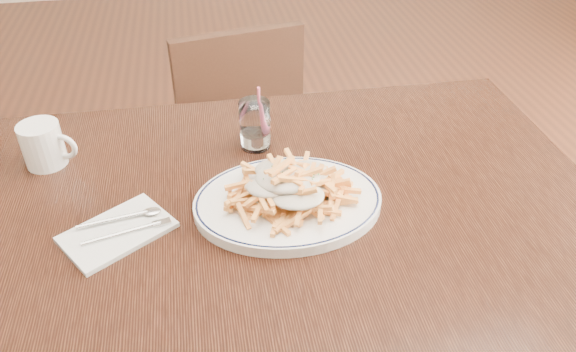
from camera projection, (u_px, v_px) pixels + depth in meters
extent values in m
cube|color=black|center=(281.00, 209.00, 1.04)|extent=(1.20, 0.80, 0.04)
cylinder|color=black|center=(54.00, 258.00, 1.47)|extent=(0.05, 0.05, 0.71)
cylinder|color=black|center=(451.00, 212.00, 1.62)|extent=(0.05, 0.05, 0.71)
cube|color=black|center=(229.00, 136.00, 1.89)|extent=(0.44, 0.44, 0.04)
cube|color=black|center=(241.00, 99.00, 1.63)|extent=(0.38, 0.11, 0.41)
cylinder|color=black|center=(261.00, 151.00, 2.18)|extent=(0.03, 0.03, 0.37)
cylinder|color=black|center=(179.00, 168.00, 2.08)|extent=(0.03, 0.03, 0.37)
cylinder|color=black|center=(291.00, 199.00, 1.94)|extent=(0.03, 0.03, 0.37)
cylinder|color=black|center=(200.00, 221.00, 1.84)|extent=(0.03, 0.03, 0.37)
torus|color=black|center=(288.00, 200.00, 1.00)|extent=(0.33, 0.33, 0.01)
ellipsoid|color=beige|center=(288.00, 176.00, 0.97)|extent=(0.19, 0.17, 0.03)
cube|color=silver|center=(117.00, 232.00, 0.95)|extent=(0.21, 0.19, 0.01)
cylinder|color=white|center=(255.00, 125.00, 1.15)|extent=(0.06, 0.06, 0.10)
cylinder|color=white|center=(255.00, 138.00, 1.17)|extent=(0.06, 0.06, 0.04)
cylinder|color=#FA5F85|center=(259.00, 114.00, 1.14)|extent=(0.01, 0.03, 0.14)
cylinder|color=white|center=(43.00, 145.00, 1.10)|extent=(0.08, 0.08, 0.09)
torus|color=white|center=(64.00, 147.00, 1.09)|extent=(0.06, 0.03, 0.06)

